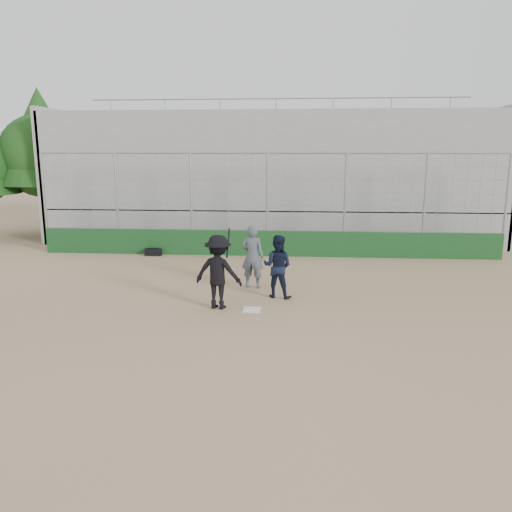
# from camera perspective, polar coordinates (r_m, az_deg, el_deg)

# --- Properties ---
(ground) EXTENTS (90.00, 90.00, 0.00)m
(ground) POSITION_cam_1_polar(r_m,az_deg,el_deg) (13.09, -0.48, -6.19)
(ground) COLOR olive
(ground) RESTS_ON ground
(home_plate) EXTENTS (0.44, 0.44, 0.02)m
(home_plate) POSITION_cam_1_polar(r_m,az_deg,el_deg) (13.09, -0.48, -6.14)
(home_plate) COLOR white
(home_plate) RESTS_ON ground
(backstop) EXTENTS (18.10, 0.25, 4.04)m
(backstop) POSITION_cam_1_polar(r_m,az_deg,el_deg) (19.67, 1.28, 2.79)
(backstop) COLOR #133B18
(backstop) RESTS_ON ground
(bleachers) EXTENTS (20.25, 6.70, 6.98)m
(bleachers) POSITION_cam_1_polar(r_m,az_deg,el_deg) (24.40, 1.96, 9.18)
(bleachers) COLOR gray
(bleachers) RESTS_ON ground
(tree_left) EXTENTS (4.48, 4.48, 7.00)m
(tree_left) POSITION_cam_1_polar(r_m,az_deg,el_deg) (26.34, -23.33, 11.63)
(tree_left) COLOR #382214
(tree_left) RESTS_ON ground
(batter_at_plate) EXTENTS (1.38, 0.96, 2.08)m
(batter_at_plate) POSITION_cam_1_polar(r_m,az_deg,el_deg) (13.06, -4.34, -1.82)
(batter_at_plate) COLOR black
(batter_at_plate) RESTS_ON ground
(catcher_crouched) EXTENTS (1.05, 0.93, 1.21)m
(catcher_crouched) POSITION_cam_1_polar(r_m,az_deg,el_deg) (14.04, 2.45, -2.39)
(catcher_crouched) COLOR black
(catcher_crouched) RESTS_ON ground
(umpire) EXTENTS (0.77, 0.57, 1.73)m
(umpire) POSITION_cam_1_polar(r_m,az_deg,el_deg) (15.00, -0.41, -0.42)
(umpire) COLOR #49515C
(umpire) RESTS_ON ground
(equipment_bag) EXTENTS (0.66, 0.32, 0.31)m
(equipment_bag) POSITION_cam_1_polar(r_m,az_deg,el_deg) (20.24, -11.66, 0.44)
(equipment_bag) COLOR black
(equipment_bag) RESTS_ON ground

